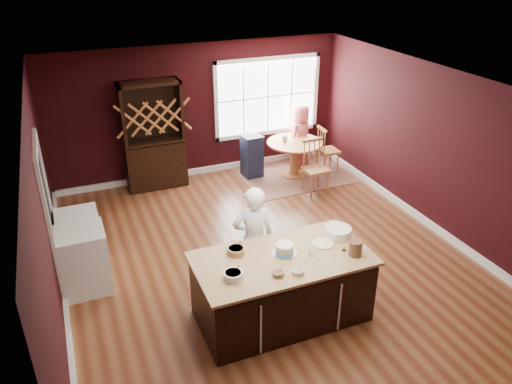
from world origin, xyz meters
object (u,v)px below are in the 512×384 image
chair_south (316,167)px  chair_north (294,140)px  chair_east (328,149)px  hutch (153,136)px  seated_woman (300,136)px  kitchen_island (282,289)px  washer (84,260)px  layer_cake (285,249)px  dining_table (295,152)px  dryer (80,239)px  toddler (255,138)px  high_chair (252,155)px  baker (254,239)px

chair_south → chair_north: bearing=77.3°
chair_east → hutch: (-3.54, 0.64, 0.56)m
chair_north → seated_woman: bearing=61.8°
kitchen_island → chair_north: 5.36m
washer → layer_cake: bearing=-32.9°
chair_north → dining_table: bearing=42.8°
chair_south → chair_north: chair_south is taller
chair_north → dryer: size_ratio=1.05×
kitchen_island → dryer: bearing=135.7°
layer_cake → toddler: (1.31, 4.20, -0.18)m
dining_table → chair_north: size_ratio=1.25×
chair_north → dryer: 5.40m
chair_south → high_chair: 1.46m
dining_table → chair_south: (0.03, -0.87, -0.00)m
dryer → chair_north: bearing=27.8°
seated_woman → high_chair: seated_woman is taller
chair_east → seated_woman: 0.66m
chair_north → hutch: 3.21m
layer_cake → hutch: size_ratio=0.15×
baker → kitchen_island: bearing=109.1°
baker → hutch: 3.85m
layer_cake → washer: bearing=147.1°
kitchen_island → layer_cake: size_ratio=6.73×
high_chair → toddler: size_ratio=3.58×
kitchen_island → chair_south: size_ratio=2.07×
seated_woman → hutch: bearing=-34.1°
chair_south → dryer: 4.50m
dining_table → chair_south: bearing=-88.2°
kitchen_island → chair_east: size_ratio=2.21×
kitchen_island → chair_south: bearing=54.9°
layer_cake → hutch: 4.51m
chair_east → baker: bearing=138.0°
layer_cake → chair_south: 3.66m
dining_table → dryer: (-4.39, -1.70, -0.10)m
dining_table → chair_north: bearing=64.8°
dining_table → dryer: bearing=-158.8°
baker → washer: (-2.19, 0.86, -0.32)m
baker → layer_cake: baker is taller
seated_woman → washer: (-4.74, -2.76, -0.22)m
baker → dryer: baker is taller
high_chair → hutch: hutch is taller
layer_cake → hutch: (-0.70, 4.45, 0.07)m
chair_south → hutch: 3.19m
chair_east → washer: chair_east is taller
kitchen_island → chair_north: (2.50, 4.74, 0.02)m
dryer → kitchen_island: bearing=-44.3°
chair_east → hutch: 3.64m
dining_table → chair_south: size_ratio=1.07×
chair_south → chair_north: 1.73m
kitchen_island → chair_north: size_ratio=2.40×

